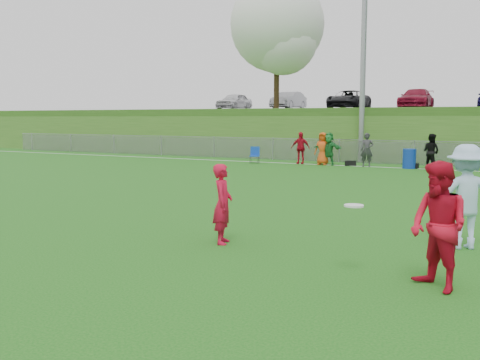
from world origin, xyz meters
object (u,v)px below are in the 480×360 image
Objects in this scene: frisbee at (354,206)px; recycling_bin at (409,159)px; player_red_center at (439,226)px; player_blue at (465,197)px; player_red_left at (223,204)px.

recycling_bin is at bearing 97.54° from frisbee.
player_red_center is at bearing -78.78° from recycling_bin.
player_red_left is at bearing -1.05° from player_blue.
player_blue is at bearing -76.49° from recycling_bin.
player_red_center reaches higher than recycling_bin.
frisbee is 18.83m from recycling_bin.
frisbee is at bearing -129.37° from player_red_left.
player_red_center is at bearing -5.04° from frisbee.
player_blue is 2.07× the size of recycling_bin.
recycling_bin is (-3.72, 18.77, -0.45)m from player_red_center.
player_red_left is 4.25m from player_red_center.
player_blue reaches higher than player_red_left.
player_red_center reaches higher than frisbee.
player_red_center is (4.11, -1.07, 0.14)m from player_red_left.
recycling_bin is at bearing -100.28° from player_blue.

